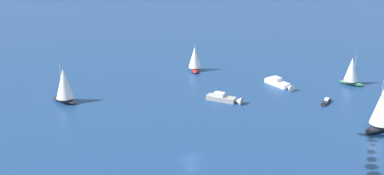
{
  "coord_description": "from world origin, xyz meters",
  "views": [
    {
      "loc": [
        48.18,
        -99.67,
        58.34
      ],
      "look_at": [
        -0.05,
        0.33,
        17.32
      ],
      "focal_mm": 50.8,
      "sensor_mm": 36.0,
      "label": 1
    }
  ],
  "objects": [
    {
      "name": "sailboat_offshore",
      "position": [
        -26.72,
        57.77,
        4.37
      ],
      "size": [
        5.72,
        7.48,
        9.58
      ],
      "color": "#B21E1E",
      "rests_on": "ground_plane"
    },
    {
      "name": "ground_plane",
      "position": [
        0.0,
        0.0,
        0.0
      ],
      "size": [
        2000.0,
        2000.0,
        0.0
      ],
      "primitive_type": "plane",
      "color": "navy"
    },
    {
      "name": "sailboat_far_stbd",
      "position": [
        36.63,
        35.35,
        6.33
      ],
      "size": [
        8.09,
        10.91,
        13.87
      ],
      "color": "black",
      "rests_on": "ground_plane"
    },
    {
      "name": "motorboat_ahead",
      "position": [
        19.95,
        47.2,
        0.43
      ],
      "size": [
        1.71,
        5.57,
        1.6
      ],
      "color": "black",
      "rests_on": "ground_plane"
    },
    {
      "name": "motorboat_trailing",
      "position": [
        4.12,
        55.44,
        0.85
      ],
      "size": [
        10.89,
        7.52,
        3.14
      ],
      "color": "white",
      "rests_on": "ground_plane"
    },
    {
      "name": "sailboat_outer_ring_b",
      "position": [
        23.32,
        66.73,
        4.54
      ],
      "size": [
        7.94,
        4.8,
        9.94
      ],
      "color": "#33704C",
      "rests_on": "ground_plane"
    },
    {
      "name": "sailboat_outer_ring_a",
      "position": [
        -47.93,
        15.43,
        5.27
      ],
      "size": [
        9.17,
        5.44,
        11.54
      ],
      "color": "black",
      "rests_on": "ground_plane"
    },
    {
      "name": "motorboat_outer_ring_c",
      "position": [
        -6.47,
        36.28,
        0.83
      ],
      "size": [
        10.71,
        2.98,
        3.09
      ],
      "color": "#9E9993",
      "rests_on": "ground_plane"
    }
  ]
}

